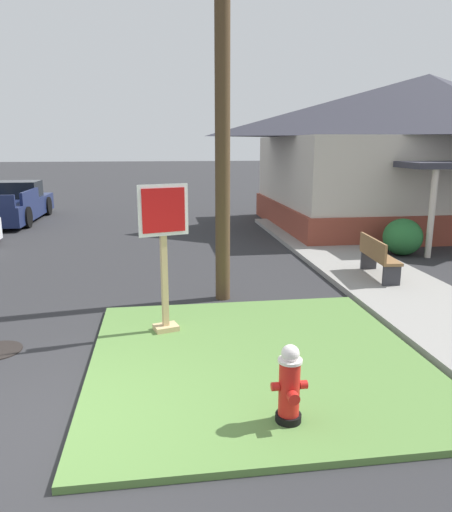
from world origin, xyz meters
name	(u,v)px	position (x,y,z in m)	size (l,w,h in m)	color
ground_plane	(49,431)	(0.00, 0.00, 0.00)	(160.00, 160.00, 0.00)	#2B2B2D
grass_corner_patch	(257,358)	(2.47, 1.32, 0.04)	(4.49, 4.60, 0.08)	#567F3D
sidewalk_strip	(371,273)	(5.92, 5.27, 0.06)	(2.20, 15.78, 0.12)	gray
fire_hydrant	(289,386)	(2.48, -0.28, 0.48)	(0.38, 0.34, 0.86)	black
stop_sign	(164,260)	(1.26, 2.43, 1.21)	(0.74, 0.37, 2.27)	tan
pickup_truck_navy	(14,205)	(-4.35, 14.67, 0.62)	(2.05, 5.34, 1.48)	#19234C
street_bench	(377,256)	(5.80, 4.77, 0.59)	(0.53, 1.52, 0.85)	brown
utility_pole	(222,50)	(2.37, 4.12, 4.49)	(1.83, 0.28, 8.52)	#4C3823
corner_house	(423,150)	(10.52, 11.57, 2.70)	(11.00, 8.74, 5.25)	brown
shrub_near_porch	(403,237)	(7.64, 7.15, 0.49)	(1.03, 1.03, 0.98)	#266730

